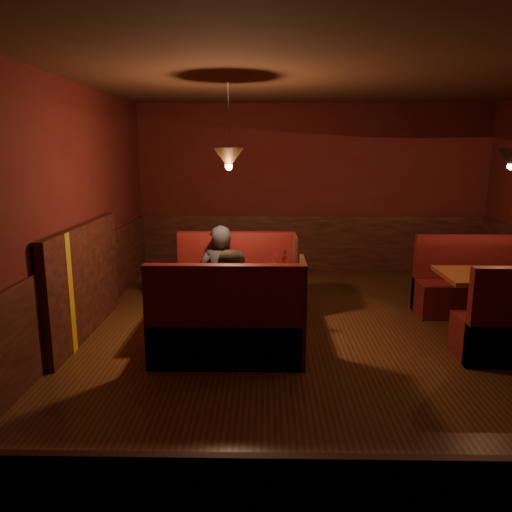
{
  "coord_description": "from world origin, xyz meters",
  "views": [
    {
      "loc": [
        -0.81,
        -5.18,
        2.14
      ],
      "look_at": [
        -0.92,
        0.38,
        0.95
      ],
      "focal_mm": 35.0,
      "sensor_mm": 36.0,
      "label": 1
    }
  ],
  "objects_px": {
    "main_bench_far": "(237,288)",
    "second_bench_far": "(472,289)",
    "diner_a": "(220,258)",
    "second_table": "(498,290)",
    "main_table": "(231,286)",
    "main_bench_near": "(228,332)",
    "diner_b": "(236,289)"
  },
  "relations": [
    {
      "from": "second_bench_far",
      "to": "diner_a",
      "type": "distance_m",
      "value": 3.35
    },
    {
      "from": "main_table",
      "to": "main_bench_near",
      "type": "height_order",
      "value": "main_bench_near"
    },
    {
      "from": "main_bench_far",
      "to": "diner_b",
      "type": "height_order",
      "value": "diner_b"
    },
    {
      "from": "second_table",
      "to": "second_bench_far",
      "type": "xyz_separation_m",
      "value": [
        0.03,
        0.78,
        -0.22
      ]
    },
    {
      "from": "diner_b",
      "to": "second_table",
      "type": "bearing_deg",
      "value": -2.13
    },
    {
      "from": "main_bench_far",
      "to": "diner_a",
      "type": "relative_size",
      "value": 1.01
    },
    {
      "from": "main_table",
      "to": "second_table",
      "type": "distance_m",
      "value": 3.1
    },
    {
      "from": "main_bench_far",
      "to": "diner_b",
      "type": "distance_m",
      "value": 1.51
    },
    {
      "from": "main_table",
      "to": "main_bench_far",
      "type": "bearing_deg",
      "value": 88.82
    },
    {
      "from": "main_bench_far",
      "to": "second_bench_far",
      "type": "height_order",
      "value": "main_bench_far"
    },
    {
      "from": "second_table",
      "to": "second_bench_far",
      "type": "relative_size",
      "value": 0.9
    },
    {
      "from": "main_bench_near",
      "to": "second_table",
      "type": "distance_m",
      "value": 3.21
    },
    {
      "from": "main_bench_far",
      "to": "second_table",
      "type": "height_order",
      "value": "main_bench_far"
    },
    {
      "from": "main_table",
      "to": "second_table",
      "type": "relative_size",
      "value": 1.09
    },
    {
      "from": "main_bench_near",
      "to": "second_bench_far",
      "type": "xyz_separation_m",
      "value": [
        3.11,
        1.66,
        -0.01
      ]
    },
    {
      "from": "second_table",
      "to": "main_bench_far",
      "type": "bearing_deg",
      "value": 166.48
    },
    {
      "from": "main_bench_far",
      "to": "diner_a",
      "type": "distance_m",
      "value": 0.49
    },
    {
      "from": "main_bench_far",
      "to": "diner_b",
      "type": "bearing_deg",
      "value": -87.14
    },
    {
      "from": "main_table",
      "to": "diner_a",
      "type": "height_order",
      "value": "diner_a"
    },
    {
      "from": "main_bench_far",
      "to": "diner_a",
      "type": "height_order",
      "value": "diner_a"
    },
    {
      "from": "main_table",
      "to": "second_bench_far",
      "type": "bearing_deg",
      "value": 15.19
    },
    {
      "from": "main_bench_near",
      "to": "diner_a",
      "type": "height_order",
      "value": "diner_a"
    },
    {
      "from": "main_bench_far",
      "to": "second_bench_far",
      "type": "distance_m",
      "value": 3.11
    },
    {
      "from": "second_bench_far",
      "to": "diner_a",
      "type": "height_order",
      "value": "diner_a"
    },
    {
      "from": "second_bench_far",
      "to": "main_bench_far",
      "type": "bearing_deg",
      "value": -179.27
    },
    {
      "from": "main_table",
      "to": "main_bench_near",
      "type": "relative_size",
      "value": 0.91
    },
    {
      "from": "diner_a",
      "to": "main_table",
      "type": "bearing_deg",
      "value": 103.06
    },
    {
      "from": "second_bench_far",
      "to": "diner_a",
      "type": "bearing_deg",
      "value": -177.29
    },
    {
      "from": "main_bench_far",
      "to": "diner_a",
      "type": "xyz_separation_m",
      "value": [
        -0.2,
        -0.12,
        0.44
      ]
    },
    {
      "from": "second_bench_far",
      "to": "diner_b",
      "type": "relative_size",
      "value": 0.97
    },
    {
      "from": "diner_a",
      "to": "second_table",
      "type": "bearing_deg",
      "value": 167.09
    },
    {
      "from": "main_table",
      "to": "second_bench_far",
      "type": "relative_size",
      "value": 0.99
    }
  ]
}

